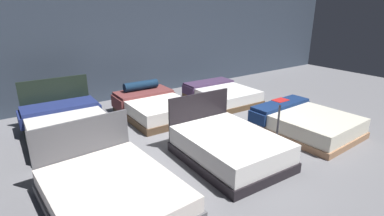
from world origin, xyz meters
The scene contains 9 objects.
ground_plane centered at (0.00, 0.00, -0.01)m, with size 18.00×18.00×0.02m, color slate.
showroom_back_wall centered at (0.00, 3.72, 1.75)m, with size 18.00×0.06×3.50m, color #333D4C.
bed_0 centered at (-2.16, -0.96, 0.20)m, with size 1.72×2.16×0.97m.
bed_1 centered at (-0.01, -0.93, 0.26)m, with size 1.51×1.98×1.01m.
bed_2 centered at (2.17, -0.96, 0.22)m, with size 1.70×1.99×0.50m.
bed_3 centered at (-2.08, 1.81, 0.25)m, with size 1.69×2.11×1.06m.
bed_4 centered at (-0.02, 1.83, 0.25)m, with size 1.51×2.04×0.74m.
bed_5 centered at (2.12, 1.77, 0.20)m, with size 1.56×1.98×0.45m.
price_sign centered at (1.06, -1.11, 0.37)m, with size 0.28×0.24×0.98m.
Camera 1 is at (-3.28, -4.46, 2.64)m, focal length 28.08 mm.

